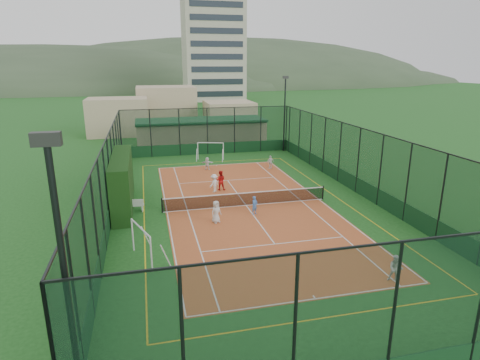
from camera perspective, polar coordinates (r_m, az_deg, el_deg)
The scene contains 21 objects.
ground at distance 28.14m, azimuth 0.89°, elevation -3.66°, with size 300.00×300.00×0.00m, color #1D4E1A.
court_slab at distance 28.14m, azimuth 0.89°, elevation -3.65°, with size 11.17×23.97×0.01m, color #A84C25.
tennis_net at distance 27.96m, azimuth 0.89°, elevation -2.64°, with size 11.67×0.12×1.06m, color black, non-canonical shape.
perimeter_fence at distance 27.38m, azimuth 0.91°, elevation 1.26°, with size 18.12×34.12×5.00m, color black, non-canonical shape.
floodlight_sw at distance 10.75m, azimuth -23.15°, elevation -15.96°, with size 0.60×0.26×8.25m, color black, non-canonical shape.
floodlight_ne at distance 45.19m, azimuth 6.35°, elevation 9.27°, with size 0.60×0.26×8.25m, color black, non-canonical shape.
clubhouse at distance 48.73m, azimuth -5.56°, elevation 6.78°, with size 15.20×7.20×3.15m, color tan, non-canonical shape.
apartment_tower at distance 109.33m, azimuth -3.88°, elevation 19.16°, with size 15.00×12.00×30.00m, color beige.
distant_hills at distance 175.99m, azimuth -11.60°, elevation 12.92°, with size 200.00×60.00×24.00m, color #384C33, non-canonical shape.
hedge_left at distance 28.61m, azimuth -16.38°, elevation -0.25°, with size 1.22×8.14×3.56m, color black.
white_bench at distance 27.86m, azimuth -15.24°, elevation -3.44°, with size 1.68×0.46×0.94m, color white, non-canonical shape.
futsal_goal_near at distance 20.90m, azimuth -13.84°, elevation -8.86°, with size 0.81×2.78×1.79m, color white, non-canonical shape.
futsal_goal_far at distance 41.32m, azimuth -4.21°, elevation 4.10°, with size 2.74×0.79×1.76m, color white, non-canonical shape.
child_near_left at distance 25.02m, azimuth -3.41°, elevation -4.53°, with size 0.70×0.45×1.42m, color silver.
child_near_mid at distance 26.36m, azimuth 2.10°, elevation -3.61°, with size 0.45×0.30×1.24m, color #477BCA.
child_near_right at distance 19.90m, azimuth 21.26°, elevation -11.67°, with size 0.63×0.49×1.30m, color silver.
child_far_left at distance 30.88m, azimuth -3.69°, elevation -0.45°, with size 0.91×0.53×1.41m, color white.
child_far_right at distance 37.85m, azimuth 4.36°, elevation 2.57°, with size 0.73×0.31×1.25m, color white.
child_far_back at distance 37.47m, azimuth -4.68°, elevation 2.38°, with size 1.11×0.35×1.20m, color white.
coach at distance 31.34m, azimuth -2.80°, elevation -0.04°, with size 0.76×0.59×1.56m, color red.
tennis_balls at distance 29.68m, azimuth 0.93°, elevation -2.49°, with size 4.06×1.34×0.07m.
Camera 1 is at (-6.58, -25.60, 9.64)m, focal length 30.00 mm.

